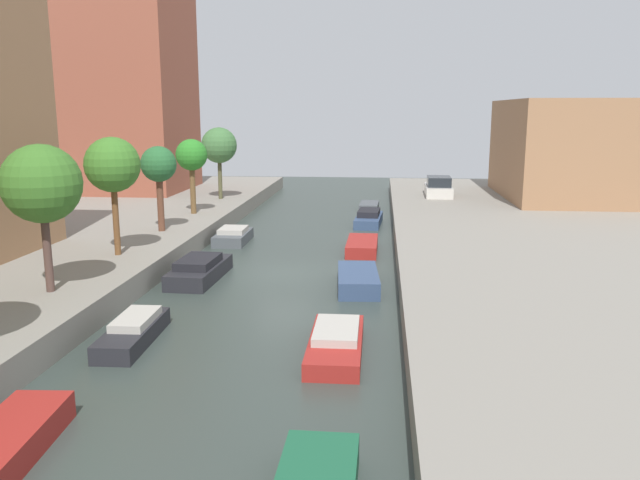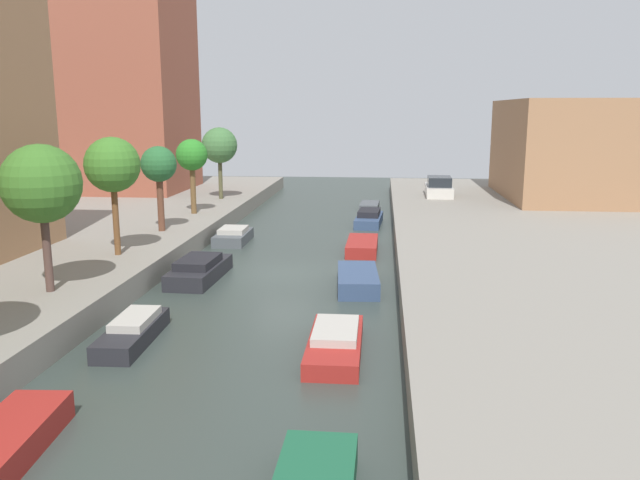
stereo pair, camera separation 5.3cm
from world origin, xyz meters
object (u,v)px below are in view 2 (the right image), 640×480
(moored_boat_left_1, at_px, (133,331))
(moored_boat_right_5, at_px, (370,206))
(moored_boat_left_2, at_px, (199,270))
(parked_car, at_px, (439,188))
(street_tree_3, at_px, (159,166))
(moored_boat_left_3, at_px, (233,236))
(street_tree_1, at_px, (41,184))
(low_block_right, at_px, (578,149))
(street_tree_2, at_px, (112,166))
(moored_boat_right_1, at_px, (335,343))
(moored_boat_left_0, at_px, (3,446))
(apartment_tower_far, at_px, (118,72))
(moored_boat_right_3, at_px, (362,246))
(street_tree_4, at_px, (192,156))
(moored_boat_right_2, at_px, (358,280))
(moored_boat_right_4, at_px, (369,218))
(street_tree_5, at_px, (219,146))

(moored_boat_left_1, bearing_deg, moored_boat_right_5, 76.46)
(moored_boat_left_2, bearing_deg, parked_car, 60.66)
(street_tree_3, relative_size, moored_boat_left_3, 1.30)
(moored_boat_left_1, bearing_deg, parked_car, 67.61)
(street_tree_3, height_order, moored_boat_right_5, street_tree_3)
(street_tree_1, relative_size, parked_car, 1.16)
(moored_boat_left_1, xyz_separation_m, moored_boat_right_5, (6.79, 28.17, -0.11))
(low_block_right, bearing_deg, parked_car, 179.72)
(street_tree_1, relative_size, moored_boat_left_3, 1.50)
(low_block_right, bearing_deg, street_tree_2, -140.08)
(moored_boat_right_1, bearing_deg, street_tree_3, 126.60)
(parked_car, xyz_separation_m, moored_boat_left_2, (-11.86, -21.10, -1.17))
(moored_boat_left_0, bearing_deg, moored_boat_left_2, 90.10)
(street_tree_2, height_order, moored_boat_left_0, street_tree_2)
(apartment_tower_far, xyz_separation_m, moored_boat_right_5, (19.38, -1.97, -9.77))
(moored_boat_left_1, xyz_separation_m, moored_boat_right_3, (6.72, 13.75, -0.05))
(street_tree_2, relative_size, moored_boat_right_1, 1.17)
(street_tree_1, relative_size, street_tree_4, 1.13)
(moored_boat_left_0, distance_m, moored_boat_right_2, 15.39)
(moored_boat_left_1, height_order, moored_boat_left_3, moored_boat_left_3)
(street_tree_3, bearing_deg, moored_boat_right_2, -31.29)
(street_tree_2, distance_m, moored_boat_left_3, 9.50)
(street_tree_4, relative_size, moored_boat_right_2, 1.12)
(street_tree_3, xyz_separation_m, moored_boat_left_2, (3.61, -5.66, -3.93))
(moored_boat_right_4, height_order, moored_boat_right_5, moored_boat_right_4)
(street_tree_5, bearing_deg, moored_boat_right_4, -19.90)
(street_tree_5, height_order, moored_boat_right_5, street_tree_5)
(moored_boat_left_3, distance_m, moored_boat_right_1, 17.06)
(moored_boat_left_1, xyz_separation_m, moored_boat_right_1, (6.38, -0.30, -0.02))
(street_tree_5, bearing_deg, moored_boat_left_0, -83.61)
(street_tree_1, xyz_separation_m, moored_boat_right_2, (10.42, 4.98, -4.36))
(moored_boat_left_2, xyz_separation_m, moored_boat_right_3, (6.78, 6.19, -0.13))
(street_tree_1, xyz_separation_m, street_tree_3, (-0.00, 11.31, -0.35))
(street_tree_5, bearing_deg, moored_boat_left_1, -81.83)
(street_tree_4, distance_m, moored_boat_right_3, 12.32)
(moored_boat_left_0, bearing_deg, street_tree_1, 112.35)
(parked_car, height_order, moored_boat_right_5, parked_car)
(street_tree_4, bearing_deg, parked_car, 32.15)
(parked_car, bearing_deg, street_tree_3, -135.05)
(street_tree_2, xyz_separation_m, moored_boat_left_2, (3.61, -0.08, -4.42))
(moored_boat_right_5, bearing_deg, moored_boat_right_2, -90.07)
(street_tree_4, xyz_separation_m, moored_boat_right_4, (10.55, 2.76, -4.04))
(street_tree_2, relative_size, parked_car, 1.16)
(moored_boat_left_1, bearing_deg, street_tree_3, 105.48)
(low_block_right, bearing_deg, street_tree_1, -133.19)
(apartment_tower_far, relative_size, moored_boat_left_1, 4.58)
(moored_boat_left_2, relative_size, moored_boat_left_3, 1.33)
(moored_boat_left_3, xyz_separation_m, moored_boat_right_3, (7.13, -1.60, -0.06))
(street_tree_2, distance_m, moored_boat_right_3, 12.88)
(parked_car, xyz_separation_m, moored_boat_right_4, (-4.92, -6.96, -1.19))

